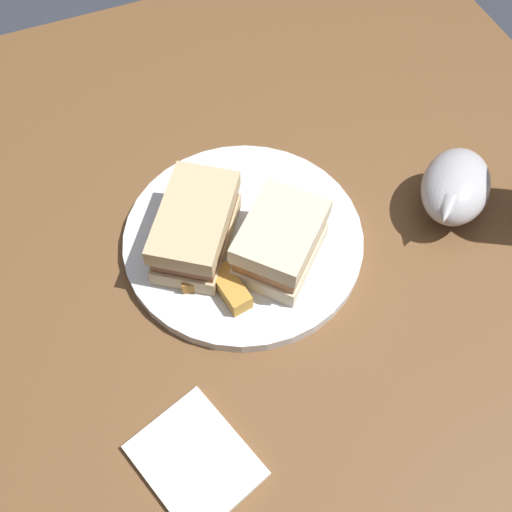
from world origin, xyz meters
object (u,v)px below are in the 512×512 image
napkin (196,461)px  plate (243,240)px  sandwich_half_left (196,228)px  sandwich_half_right (280,242)px  gravy_boat (455,187)px

napkin → plate: bearing=148.2°
sandwich_half_left → napkin: size_ratio=1.29×
plate → sandwich_half_right: bearing=32.1°
napkin → sandwich_half_left: bearing=159.8°
plate → sandwich_half_left: 0.06m
plate → gravy_boat: bearing=79.0°
gravy_boat → napkin: size_ratio=1.18×
sandwich_half_right → napkin: 0.23m
sandwich_half_right → napkin: bearing=-43.1°
plate → napkin: (0.21, -0.13, -0.00)m
napkin → gravy_boat: bearing=113.9°
sandwich_half_right → gravy_boat: sandwich_half_right is taller
plate → sandwich_half_left: sandwich_half_left is taller
sandwich_half_right → sandwich_half_left: bearing=-124.6°
plate → sandwich_half_left: bearing=-101.2°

